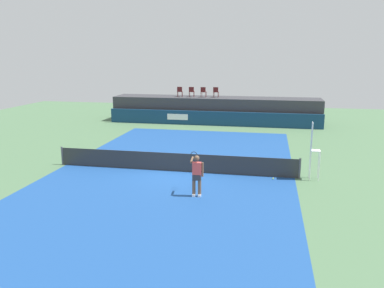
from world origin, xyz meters
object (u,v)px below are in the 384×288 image
at_px(tennis_player, 197,174).
at_px(tennis_ball, 273,178).
at_px(spectator_chair_far_left, 180,91).
at_px(spectator_chair_center, 203,92).
at_px(spectator_chair_left, 192,91).
at_px(net_post_far, 300,168).
at_px(spectator_chair_right, 216,92).
at_px(umpire_chair, 313,147).
at_px(net_post_near, 62,156).

distance_m(tennis_player, tennis_ball, 4.42).
relative_size(spectator_chair_far_left, tennis_player, 0.50).
bearing_deg(spectator_chair_center, spectator_chair_left, 179.65).
relative_size(spectator_chair_left, net_post_far, 0.89).
bearing_deg(spectator_chair_right, umpire_chair, -66.22).
bearing_deg(tennis_player, net_post_far, 36.89).
bearing_deg(spectator_chair_far_left, tennis_player, -74.92).
xyz_separation_m(spectator_chair_center, net_post_far, (7.24, -15.08, -2.19)).
bearing_deg(umpire_chair, spectator_chair_far_left, 123.39).
bearing_deg(net_post_far, spectator_chair_center, 115.65).
relative_size(spectator_chair_center, tennis_ball, 13.06).
bearing_deg(net_post_far, umpire_chair, -0.01).
height_order(umpire_chair, tennis_player, umpire_chair).
distance_m(net_post_far, tennis_ball, 1.37).
relative_size(spectator_chair_far_left, umpire_chair, 0.32).
xyz_separation_m(tennis_player, tennis_ball, (3.17, 2.93, -0.92)).
height_order(spectator_chair_right, tennis_ball, spectator_chair_right).
distance_m(spectator_chair_far_left, net_post_near, 15.47).
distance_m(umpire_chair, tennis_player, 5.99).
bearing_deg(tennis_ball, spectator_chair_center, 111.24).
bearing_deg(net_post_near, spectator_chair_right, 67.74).
distance_m(spectator_chair_right, net_post_far, 16.58).
xyz_separation_m(net_post_near, tennis_ball, (11.17, -0.37, -0.46)).
bearing_deg(umpire_chair, tennis_ball, -168.15).
xyz_separation_m(spectator_chair_center, tennis_ball, (6.01, -15.46, -2.66)).
bearing_deg(net_post_near, net_post_far, 0.00).
relative_size(spectator_chair_left, spectator_chair_right, 1.00).
distance_m(spectator_chair_far_left, spectator_chair_left, 1.05).
bearing_deg(spectator_chair_center, net_post_near, -108.88).
relative_size(umpire_chair, net_post_far, 2.76).
distance_m(spectator_chair_left, spectator_chair_right, 2.14).
bearing_deg(spectator_chair_center, tennis_ball, -68.76).
bearing_deg(net_post_near, tennis_ball, -1.92).
height_order(spectator_chair_center, tennis_player, spectator_chair_center).
bearing_deg(spectator_chair_right, spectator_chair_left, -176.00).
xyz_separation_m(net_post_far, tennis_ball, (-1.23, -0.37, -0.46)).
xyz_separation_m(spectator_chair_right, net_post_far, (6.16, -15.24, -2.19)).
xyz_separation_m(umpire_chair, tennis_player, (-4.96, -3.31, -0.63)).
bearing_deg(tennis_player, spectator_chair_center, 98.77).
bearing_deg(spectator_chair_center, umpire_chair, -62.67).
relative_size(umpire_chair, net_post_near, 2.76).
bearing_deg(net_post_far, net_post_near, 180.00).
relative_size(spectator_chair_right, umpire_chair, 0.32).
xyz_separation_m(spectator_chair_center, net_post_near, (-5.16, -15.08, -2.19)).
bearing_deg(net_post_near, spectator_chair_far_left, 78.48).
height_order(net_post_near, net_post_far, same).
height_order(umpire_chair, tennis_ball, umpire_chair).
xyz_separation_m(spectator_chair_far_left, spectator_chair_left, (1.04, 0.08, 0.00)).
relative_size(spectator_chair_far_left, tennis_ball, 13.06).
xyz_separation_m(spectator_chair_far_left, net_post_near, (-3.06, -15.01, -2.19)).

